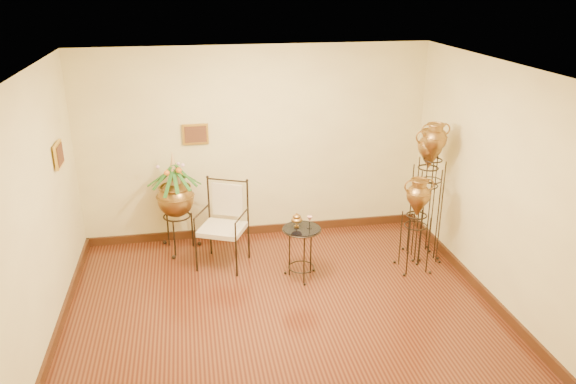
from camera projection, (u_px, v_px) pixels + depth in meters
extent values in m
plane|color=#5D2E16|center=(287.00, 326.00, 6.27)|extent=(5.00, 5.00, 0.00)
cube|color=#3E200E|center=(258.00, 229.00, 8.52)|extent=(5.00, 0.04, 0.12)
cube|color=#3E200E|center=(53.00, 346.00, 5.83)|extent=(0.04, 5.00, 0.12)
cube|color=#3E200E|center=(492.00, 300.00, 6.66)|extent=(0.04, 5.00, 0.12)
cube|color=gold|center=(195.00, 134.00, 7.81)|extent=(0.36, 0.03, 0.29)
cube|color=gold|center=(59.00, 155.00, 6.58)|extent=(0.03, 0.36, 0.29)
cube|color=beige|center=(222.00, 229.00, 7.42)|extent=(0.72, 0.70, 0.06)
cube|color=beige|center=(221.00, 206.00, 7.31)|extent=(0.40, 0.21, 0.45)
cylinder|color=black|center=(302.00, 229.00, 7.05)|extent=(0.48, 0.48, 0.02)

